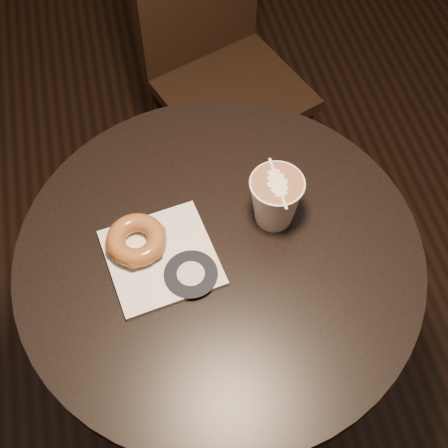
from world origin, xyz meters
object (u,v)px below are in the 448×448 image
(pastry_bag, at_px, (161,258))
(doughnut, at_px, (136,240))
(cafe_table, at_px, (220,302))
(chair, at_px, (215,46))
(latte_cup, at_px, (275,200))

(pastry_bag, xyz_separation_m, doughnut, (-0.04, 0.03, 0.02))
(cafe_table, distance_m, pastry_bag, 0.23)
(chair, xyz_separation_m, latte_cup, (-0.05, -0.71, 0.29))
(pastry_bag, height_order, doughnut, doughnut)
(chair, height_order, latte_cup, chair)
(chair, bearing_deg, cafe_table, -122.13)
(pastry_bag, relative_size, doughnut, 1.72)
(chair, distance_m, latte_cup, 0.77)
(latte_cup, bearing_deg, doughnut, -177.86)
(cafe_table, height_order, doughnut, doughnut)
(chair, bearing_deg, doughnut, -132.40)
(chair, bearing_deg, pastry_bag, -129.19)
(chair, relative_size, latte_cup, 8.90)
(cafe_table, xyz_separation_m, doughnut, (-0.13, 0.04, 0.22))
(cafe_table, distance_m, chair, 0.78)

